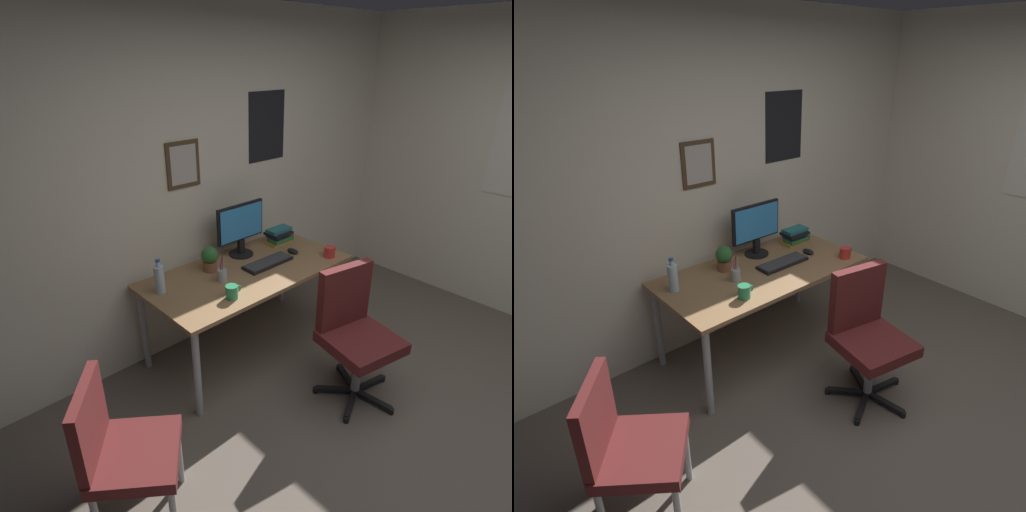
{
  "view_description": "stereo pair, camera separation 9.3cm",
  "coord_description": "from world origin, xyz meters",
  "views": [
    {
      "loc": [
        -2.0,
        -0.56,
        2.23
      ],
      "look_at": [
        -0.03,
        1.57,
        0.87
      ],
      "focal_mm": 30.42,
      "sensor_mm": 36.0,
      "label": 1
    },
    {
      "loc": [
        -1.93,
        -0.63,
        2.23
      ],
      "look_at": [
        -0.03,
        1.57,
        0.87
      ],
      "focal_mm": 30.42,
      "sensor_mm": 36.0,
      "label": 2
    }
  ],
  "objects": [
    {
      "name": "potted_plant",
      "position": [
        -0.25,
        1.85,
        0.83
      ],
      "size": [
        0.13,
        0.13,
        0.2
      ],
      "color": "brown",
      "rests_on": "desk"
    },
    {
      "name": "wall_back",
      "position": [
        0.0,
        2.15,
        1.3
      ],
      "size": [
        4.4,
        0.1,
        2.6
      ],
      "color": "beige",
      "rests_on": "ground_plane"
    },
    {
      "name": "coffee_mug_far",
      "position": [
        0.62,
        1.39,
        0.77
      ],
      "size": [
        0.13,
        0.09,
        0.09
      ],
      "color": "red",
      "rests_on": "desk"
    },
    {
      "name": "pen_cup",
      "position": [
        -0.29,
        1.65,
        0.78
      ],
      "size": [
        0.07,
        0.07,
        0.2
      ],
      "color": "#9EA0A5",
      "rests_on": "desk"
    },
    {
      "name": "water_bottle",
      "position": [
        -0.71,
        1.82,
        0.83
      ],
      "size": [
        0.07,
        0.07,
        0.25
      ],
      "color": "silver",
      "rests_on": "desk"
    },
    {
      "name": "side_chair",
      "position": [
        -1.46,
        0.99,
        0.5
      ],
      "size": [
        0.59,
        0.59,
        0.88
      ],
      "color": "#591E1E",
      "rests_on": "ground_plane"
    },
    {
      "name": "ground_plane",
      "position": [
        0.0,
        0.0,
        0.0
      ],
      "size": [
        5.28,
        5.28,
        0.0
      ],
      "primitive_type": "plane",
      "color": "#60564C"
    },
    {
      "name": "book_stack_left",
      "position": [
        0.52,
        1.87,
        0.79
      ],
      "size": [
        0.22,
        0.17,
        0.14
      ],
      "color": "gold",
      "rests_on": "desk"
    },
    {
      "name": "desk",
      "position": [
        -0.03,
        1.67,
        0.65
      ],
      "size": [
        1.6,
        0.8,
        0.72
      ],
      "color": "#936D47",
      "rests_on": "ground_plane"
    },
    {
      "name": "monitor",
      "position": [
        0.12,
        1.91,
        0.96
      ],
      "size": [
        0.46,
        0.2,
        0.43
      ],
      "color": "black",
      "rests_on": "desk"
    },
    {
      "name": "computer_mouse",
      "position": [
        0.45,
        1.64,
        0.74
      ],
      "size": [
        0.06,
        0.11,
        0.04
      ],
      "color": "black",
      "rests_on": "desk"
    },
    {
      "name": "coffee_mug_near",
      "position": [
        -0.39,
        1.42,
        0.77
      ],
      "size": [
        0.13,
        0.09,
        0.09
      ],
      "color": "#2D8C59",
      "rests_on": "desk"
    },
    {
      "name": "keyboard",
      "position": [
        0.15,
        1.63,
        0.73
      ],
      "size": [
        0.43,
        0.15,
        0.03
      ],
      "color": "black",
      "rests_on": "desk"
    },
    {
      "name": "office_chair",
      "position": [
        0.17,
        0.8,
        0.53
      ],
      "size": [
        0.58,
        0.57,
        0.95
      ],
      "color": "#591E1E",
      "rests_on": "ground_plane"
    }
  ]
}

